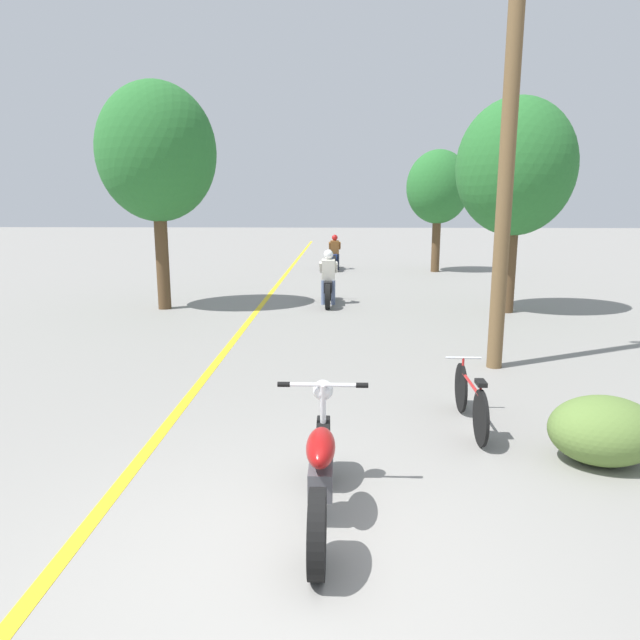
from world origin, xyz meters
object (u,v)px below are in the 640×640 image
at_px(utility_pole, 509,125).
at_px(bicycle_parked, 470,400).
at_px(motorcycle_foreground, 321,470).
at_px(motorcycle_rider_lead, 328,284).
at_px(motorcycle_rider_far, 335,256).
at_px(roadside_tree_right_near, 516,168).
at_px(roadside_tree_left, 157,153).
at_px(roadside_tree_right_far, 438,188).

relative_size(utility_pole, bicycle_parked, 4.38).
xyz_separation_m(motorcycle_foreground, bicycle_parked, (1.70, 2.07, -0.10)).
xyz_separation_m(motorcycle_rider_lead, motorcycle_rider_far, (0.07, 8.07, -0.02)).
xyz_separation_m(roadside_tree_right_near, roadside_tree_left, (-8.51, 0.16, 0.37)).
bearing_deg(motorcycle_rider_far, motorcycle_foreground, -89.70).
bearing_deg(motorcycle_rider_far, motorcycle_rider_lead, -90.53).
bearing_deg(roadside_tree_right_near, motorcycle_foreground, -113.95).
bearing_deg(roadside_tree_left, roadside_tree_right_near, -1.09).
bearing_deg(motorcycle_rider_lead, roadside_tree_right_far, 61.94).
distance_m(utility_pole, roadside_tree_right_far, 13.37).
height_order(utility_pole, roadside_tree_left, utility_pole).
distance_m(roadside_tree_right_near, motorcycle_rider_lead, 5.33).
relative_size(motorcycle_rider_lead, motorcycle_rider_far, 1.02).
distance_m(roadside_tree_left, bicycle_parked, 10.26).
height_order(motorcycle_rider_lead, motorcycle_rider_far, motorcycle_rider_lead).
bearing_deg(motorcycle_rider_lead, roadside_tree_right_near, -12.31).
distance_m(motorcycle_rider_lead, motorcycle_rider_far, 8.07).
height_order(roadside_tree_right_near, motorcycle_foreground, roadside_tree_right_near).
xyz_separation_m(motorcycle_rider_far, bicycle_parked, (1.79, -16.45, -0.19)).
bearing_deg(roadside_tree_left, motorcycle_rider_far, 64.67).
bearing_deg(motorcycle_rider_far, roadside_tree_left, -115.33).
bearing_deg(roadside_tree_right_far, motorcycle_foreground, -102.03).
relative_size(roadside_tree_right_near, roadside_tree_left, 0.92).
bearing_deg(motorcycle_rider_lead, motorcycle_rider_far, 89.47).
height_order(roadside_tree_right_far, bicycle_parked, roadside_tree_right_far).
height_order(motorcycle_foreground, bicycle_parked, motorcycle_foreground).
distance_m(motorcycle_foreground, motorcycle_rider_far, 18.51).
height_order(roadside_tree_right_near, roadside_tree_right_far, roadside_tree_right_near).
xyz_separation_m(roadside_tree_right_far, roadside_tree_left, (-8.12, -8.30, 0.59)).
distance_m(roadside_tree_right_near, motorcycle_foreground, 10.80).
bearing_deg(motorcycle_foreground, roadside_tree_right_near, 66.05).
relative_size(roadside_tree_right_near, bicycle_parked, 3.00).
bearing_deg(bicycle_parked, motorcycle_rider_far, 96.22).
distance_m(roadside_tree_right_far, motorcycle_rider_lead, 8.90).
height_order(roadside_tree_left, motorcycle_foreground, roadside_tree_left).
xyz_separation_m(utility_pole, roadside_tree_right_near, (1.56, 4.85, -0.34)).
bearing_deg(roadside_tree_right_far, motorcycle_rider_lead, -118.06).
relative_size(motorcycle_foreground, motorcycle_rider_lead, 0.99).
xyz_separation_m(roadside_tree_right_far, motorcycle_rider_lead, (-4.00, -7.50, -2.65)).
bearing_deg(roadside_tree_right_near, utility_pole, -107.81).
bearing_deg(motorcycle_foreground, motorcycle_rider_far, 90.30).
xyz_separation_m(motorcycle_rider_lead, bicycle_parked, (1.87, -8.38, -0.20)).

